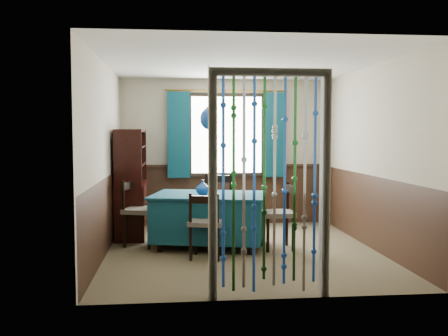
{
  "coord_description": "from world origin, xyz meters",
  "views": [
    {
      "loc": [
        -0.9,
        -6.58,
        1.57
      ],
      "look_at": [
        -0.21,
        0.27,
        1.1
      ],
      "focal_mm": 40.0,
      "sensor_mm": 36.0,
      "label": 1
    }
  ],
  "objects": [
    {
      "name": "wainscot_back",
      "position": [
        0.0,
        1.99,
        0.5
      ],
      "size": [
        3.6,
        0.0,
        3.6
      ],
      "primitive_type": "plane",
      "rotation": [
        1.57,
        0.0,
        0.0
      ],
      "color": "#352014",
      "rests_on": "ground"
    },
    {
      "name": "wall_front",
      "position": [
        0.0,
        -2.0,
        1.25
      ],
      "size": [
        3.6,
        0.0,
        3.6
      ],
      "primitive_type": "plane",
      "rotation": [
        -1.57,
        0.0,
        0.0
      ],
      "color": "#C0B69D",
      "rests_on": "ground"
    },
    {
      "name": "wall_left",
      "position": [
        -1.8,
        0.0,
        1.25
      ],
      "size": [
        0.0,
        4.0,
        4.0
      ],
      "primitive_type": "plane",
      "rotation": [
        1.57,
        0.0,
        1.57
      ],
      "color": "#C0B69D",
      "rests_on": "ground"
    },
    {
      "name": "dining_table",
      "position": [
        -0.42,
        0.25,
        0.43
      ],
      "size": [
        1.73,
        1.37,
        0.74
      ],
      "rotation": [
        0.0,
        0.0,
        -0.22
      ],
      "color": "#104354",
      "rests_on": "floor"
    },
    {
      "name": "chair_right",
      "position": [
        0.53,
        0.04,
        0.48
      ],
      "size": [
        0.43,
        0.45,
        0.9
      ],
      "rotation": [
        0.0,
        0.0,
        1.59
      ],
      "color": "black",
      "rests_on": "floor"
    },
    {
      "name": "wainscot_right",
      "position": [
        1.79,
        0.0,
        0.5
      ],
      "size": [
        0.0,
        4.0,
        4.0
      ],
      "primitive_type": "plane",
      "rotation": [
        1.57,
        0.0,
        -1.57
      ],
      "color": "#352014",
      "rests_on": "ground"
    },
    {
      "name": "floor",
      "position": [
        0.0,
        0.0,
        0.0
      ],
      "size": [
        4.0,
        4.0,
        0.0
      ],
      "primitive_type": "plane",
      "color": "brown",
      "rests_on": "ground"
    },
    {
      "name": "chair_far",
      "position": [
        -0.27,
        0.96,
        0.51
      ],
      "size": [
        0.6,
        0.59,
        0.96
      ],
      "rotation": [
        0.0,
        0.0,
        2.79
      ],
      "color": "black",
      "rests_on": "floor"
    },
    {
      "name": "wall_back",
      "position": [
        0.0,
        2.0,
        1.25
      ],
      "size": [
        3.6,
        0.0,
        3.6
      ],
      "primitive_type": "plane",
      "rotation": [
        1.57,
        0.0,
        0.0
      ],
      "color": "#C0B69D",
      "rests_on": "ground"
    },
    {
      "name": "sideboard",
      "position": [
        -1.56,
        1.2,
        0.57
      ],
      "size": [
        0.44,
        1.25,
        1.63
      ],
      "rotation": [
        0.0,
        0.0,
        0.01
      ],
      "color": "black",
      "rests_on": "floor"
    },
    {
      "name": "wainscot_front",
      "position": [
        0.0,
        -1.99,
        0.5
      ],
      "size": [
        3.6,
        0.0,
        3.6
      ],
      "primitive_type": "plane",
      "rotation": [
        -1.57,
        0.0,
        0.0
      ],
      "color": "#352014",
      "rests_on": "ground"
    },
    {
      "name": "bowl_shelf",
      "position": [
        -1.5,
        0.91,
        1.14
      ],
      "size": [
        0.22,
        0.22,
        0.05
      ],
      "primitive_type": "imported",
      "rotation": [
        0.0,
        0.0,
        -0.06
      ],
      "color": "beige",
      "rests_on": "sideboard"
    },
    {
      "name": "wall_right",
      "position": [
        1.8,
        0.0,
        1.25
      ],
      "size": [
        0.0,
        4.0,
        4.0
      ],
      "primitive_type": "plane",
      "rotation": [
        1.57,
        0.0,
        -1.57
      ],
      "color": "#C0B69D",
      "rests_on": "ground"
    },
    {
      "name": "doorway",
      "position": [
        0.0,
        -1.94,
        1.05
      ],
      "size": [
        1.16,
        0.12,
        2.18
      ],
      "primitive_type": null,
      "color": "silver",
      "rests_on": "ground"
    },
    {
      "name": "wainscot_left",
      "position": [
        -1.79,
        0.0,
        0.5
      ],
      "size": [
        0.0,
        4.0,
        4.0
      ],
      "primitive_type": "plane",
      "rotation": [
        1.57,
        0.0,
        1.57
      ],
      "color": "#352014",
      "rests_on": "ground"
    },
    {
      "name": "pendant_lamp",
      "position": [
        -0.42,
        0.25,
        1.78
      ],
      "size": [
        0.24,
        0.24,
        0.87
      ],
      "color": "olive",
      "rests_on": "ceiling"
    },
    {
      "name": "window",
      "position": [
        0.0,
        1.95,
        1.55
      ],
      "size": [
        1.32,
        0.12,
        1.42
      ],
      "primitive_type": "cube",
      "color": "black",
      "rests_on": "wall_back"
    },
    {
      "name": "chair_left",
      "position": [
        -1.38,
        0.42,
        0.49
      ],
      "size": [
        0.56,
        0.58,
        0.93
      ],
      "rotation": [
        0.0,
        0.0,
        -1.9
      ],
      "color": "black",
      "rests_on": "floor"
    },
    {
      "name": "vase_sideboard",
      "position": [
        -1.5,
        1.49,
        0.91
      ],
      "size": [
        0.23,
        0.23,
        0.19
      ],
      "primitive_type": "imported",
      "rotation": [
        0.0,
        0.0,
        0.32
      ],
      "color": "beige",
      "rests_on": "sideboard"
    },
    {
      "name": "ceiling",
      "position": [
        0.0,
        0.0,
        2.5
      ],
      "size": [
        4.0,
        4.0,
        0.0
      ],
      "primitive_type": "plane",
      "rotation": [
        3.14,
        0.0,
        0.0
      ],
      "color": "silver",
      "rests_on": "ground"
    },
    {
      "name": "vase_table",
      "position": [
        -0.51,
        0.19,
        0.83
      ],
      "size": [
        0.24,
        0.24,
        0.18
      ],
      "primitive_type": "imported",
      "rotation": [
        0.0,
        0.0,
        0.43
      ],
      "color": "#16469A",
      "rests_on": "dining_table"
    },
    {
      "name": "chair_near",
      "position": [
        -0.51,
        -0.4,
        0.45
      ],
      "size": [
        0.5,
        0.48,
        0.84
      ],
      "rotation": [
        0.0,
        0.0,
        -0.23
      ],
      "color": "black",
      "rests_on": "floor"
    }
  ]
}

